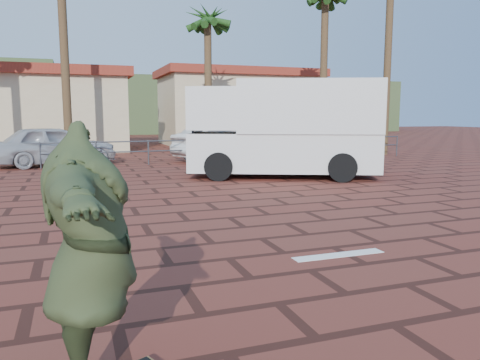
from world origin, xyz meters
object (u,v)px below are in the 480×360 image
(skateboarder, at_px, (89,258))
(car_silver, at_px, (54,145))
(campervan, at_px, (285,127))
(car_white, at_px, (226,142))

(skateboarder, xyz_separation_m, car_silver, (-0.79, 16.59, -0.23))
(skateboarder, xyz_separation_m, campervan, (6.36, 10.52, 0.58))
(campervan, xyz_separation_m, car_silver, (-7.15, 6.07, -0.81))
(car_silver, bearing_deg, campervan, -144.26)
(campervan, relative_size, car_white, 1.31)
(campervan, bearing_deg, skateboarder, -97.72)
(skateboarder, distance_m, car_silver, 16.61)
(car_silver, height_order, car_white, car_white)
(skateboarder, relative_size, car_white, 0.47)
(car_silver, bearing_deg, car_white, -103.93)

